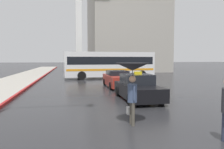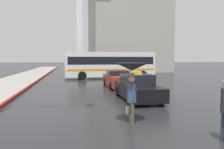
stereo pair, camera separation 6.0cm
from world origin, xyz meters
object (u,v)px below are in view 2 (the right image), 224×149
(taxi, at_px, (137,88))
(sedan_red, at_px, (118,79))
(traffic_light, at_px, (13,2))
(pedestrian_with_umbrella, at_px, (132,74))
(city_bus, at_px, (110,64))

(taxi, xyz_separation_m, sedan_red, (0.10, 5.63, -0.01))
(taxi, xyz_separation_m, traffic_light, (-5.79, -3.61, 3.67))
(pedestrian_with_umbrella, height_order, traffic_light, traffic_light)
(taxi, xyz_separation_m, city_bus, (0.96, 13.85, 1.09))
(taxi, relative_size, sedan_red, 0.97)
(taxi, height_order, sedan_red, taxi)
(pedestrian_with_umbrella, bearing_deg, sedan_red, -11.39)
(traffic_light, bearing_deg, pedestrian_with_umbrella, -14.56)
(taxi, distance_m, city_bus, 13.92)
(pedestrian_with_umbrella, relative_size, traffic_light, 0.35)
(sedan_red, distance_m, city_bus, 8.34)
(sedan_red, bearing_deg, traffic_light, 57.48)
(city_bus, relative_size, pedestrian_with_umbrella, 4.87)
(sedan_red, xyz_separation_m, pedestrian_with_umbrella, (-1.82, -10.30, 1.16))
(city_bus, bearing_deg, pedestrian_with_umbrella, -10.59)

